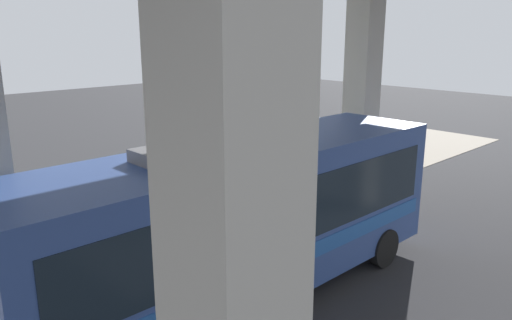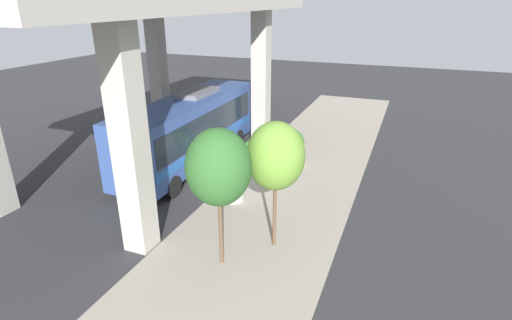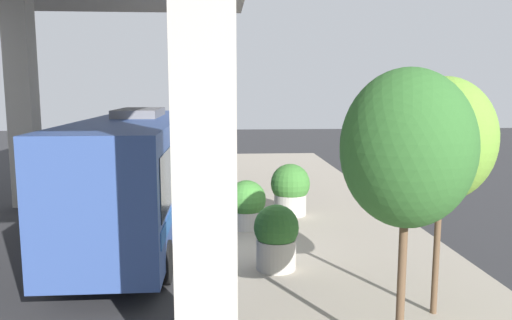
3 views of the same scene
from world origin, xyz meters
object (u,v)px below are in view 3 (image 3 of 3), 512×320
object	(u,v)px
street_tree_near	(407,149)
bus	(136,169)
planter_front	(247,204)
street_tree_far	(442,140)
fire_hydrant	(254,196)
planter_middle	(276,237)
planter_back	(290,189)

from	to	relation	value
street_tree_near	bus	bearing A→B (deg)	-53.56
planter_front	street_tree_far	size ratio (longest dim) A/B	0.33
street_tree_far	fire_hydrant	bearing A→B (deg)	-71.47
fire_hydrant	street_tree_near	world-z (taller)	street_tree_near
fire_hydrant	street_tree_near	distance (m)	10.90
bus	planter_middle	distance (m)	4.97
fire_hydrant	street_tree_near	xyz separation A→B (m)	(-1.65, 10.36, 2.98)
street_tree_near	street_tree_far	size ratio (longest dim) A/B	1.02
planter_back	bus	bearing A→B (deg)	24.36
planter_back	street_tree_near	xyz separation A→B (m)	(-0.45, 9.41, 2.54)
bus	street_tree_far	world-z (taller)	street_tree_far
fire_hydrant	planter_front	bearing A→B (deg)	81.16
planter_front	street_tree_near	world-z (taller)	street_tree_near
bus	street_tree_near	bearing A→B (deg)	126.44
planter_front	street_tree_near	xyz separation A→B (m)	(-2.05, 7.83, 2.68)
bus	planter_back	distance (m)	5.45
planter_middle	street_tree_far	size ratio (longest dim) A/B	0.35
bus	planter_front	distance (m)	3.56
bus	fire_hydrant	distance (m)	5.08
bus	planter_middle	world-z (taller)	bus
planter_front	planter_back	xyz separation A→B (m)	(-1.59, -1.57, 0.14)
fire_hydrant	planter_back	size ratio (longest dim) A/B	0.53
fire_hydrant	planter_front	distance (m)	2.57
bus	planter_front	world-z (taller)	bus
fire_hydrant	street_tree_far	distance (m)	9.69
fire_hydrant	planter_middle	world-z (taller)	planter_middle
bus	fire_hydrant	xyz separation A→B (m)	(-3.67, -3.15, -1.54)
fire_hydrant	planter_middle	xyz separation A→B (m)	(-0.13, 6.12, 0.34)
fire_hydrant	planter_middle	size ratio (longest dim) A/B	0.60
planter_front	street_tree_far	world-z (taller)	street_tree_far
planter_middle	planter_front	bearing A→B (deg)	-81.66
planter_middle	street_tree_near	distance (m)	5.22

